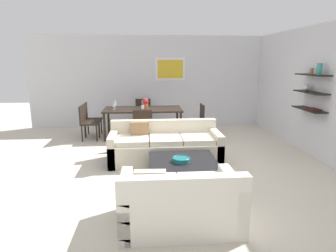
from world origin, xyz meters
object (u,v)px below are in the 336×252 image
decorative_bowl (181,159)px  wine_glass_left_near (114,106)px  dining_chair_left_far (90,117)px  centerpiece_vase (145,103)px  dining_chair_left_near (87,120)px  dining_table (143,111)px  sofa_beige (165,147)px  coffee_table (183,172)px  wine_glass_head (143,102)px  wine_glass_foot (143,107)px  dining_chair_right_near (198,119)px  dining_chair_head (143,112)px  loveseat_white (179,203)px  wine_glass_left_far (115,103)px  dining_chair_foot (143,125)px

decorative_bowl → wine_glass_left_near: (-1.37, 2.96, 0.44)m
dining_chair_left_far → centerpiece_vase: centerpiece_vase is taller
wine_glass_left_near → decorative_bowl: bearing=-65.2°
dining_chair_left_near → dining_table: bearing=8.5°
sofa_beige → coffee_table: bearing=-78.1°
decorative_bowl → wine_glass_head: (-0.64, 3.49, 0.44)m
centerpiece_vase → wine_glass_foot: bearing=-99.2°
sofa_beige → dining_chair_right_near: bearing=60.6°
wine_glass_head → dining_chair_head: bearing=90.0°
dining_table → dining_chair_right_near: 1.45m
dining_table → sofa_beige: bearing=-77.2°
wine_glass_head → wine_glass_foot: wine_glass_head is taller
coffee_table → centerpiece_vase: size_ratio=4.11×
loveseat_white → wine_glass_left_far: (-1.20, 4.40, 0.59)m
sofa_beige → dining_chair_left_near: dining_chair_left_near is taller
dining_chair_left_far → dining_chair_right_near: (2.84, -0.42, 0.00)m
dining_table → dining_chair_head: (-0.00, 0.88, -0.18)m
dining_chair_foot → dining_chair_right_near: 1.57m
dining_chair_right_near → wine_glass_left_far: bearing=171.3°
wine_glass_foot → dining_chair_left_far: bearing=156.3°
sofa_beige → wine_glass_head: (-0.44, 2.36, 0.57)m
wine_glass_left_far → dining_chair_right_near: bearing=-8.7°
wine_glass_left_far → centerpiece_vase: (0.81, -0.08, 0.00)m
dining_chair_foot → wine_glass_head: 1.34m
coffee_table → wine_glass_head: bearing=101.0°
wine_glass_head → wine_glass_left_near: size_ratio=1.12×
dining_chair_left_near → decorative_bowl: bearing=-54.3°
sofa_beige → dining_chair_foot: bearing=112.5°
decorative_bowl → sofa_beige: bearing=99.7°
dining_chair_left_far → wine_glass_left_near: wine_glass_left_near is taller
dining_chair_left_far → decorative_bowl: bearing=-58.0°
decorative_bowl → wine_glass_left_far: wine_glass_left_far is taller
dining_table → decorative_bowl: bearing=-78.3°
dining_chair_left_far → wine_glass_head: 1.48m
decorative_bowl → dining_chair_left_near: 3.53m
dining_chair_head → wine_glass_head: size_ratio=5.31×
dining_table → wine_glass_left_near: (-0.73, -0.12, 0.17)m
sofa_beige → coffee_table: 1.12m
dining_chair_head → wine_glass_foot: size_ratio=5.61×
coffee_table → dining_chair_foot: size_ratio=1.26×
coffee_table → dining_chair_left_far: size_ratio=1.26×
dining_chair_head → dining_chair_left_near: same height
loveseat_white → dining_chair_right_near: (0.95, 4.07, 0.21)m
sofa_beige → dining_chair_foot: dining_chair_foot is taller
loveseat_white → dining_table: size_ratio=0.71×
dining_chair_right_near → wine_glass_head: 1.59m
dining_chair_foot → dining_chair_left_far: bearing=142.5°
dining_table → dining_chair_head: dining_chair_head is taller
loveseat_white → dining_table: bearing=96.2°
dining_chair_left_far → dining_chair_right_near: bearing=-8.5°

